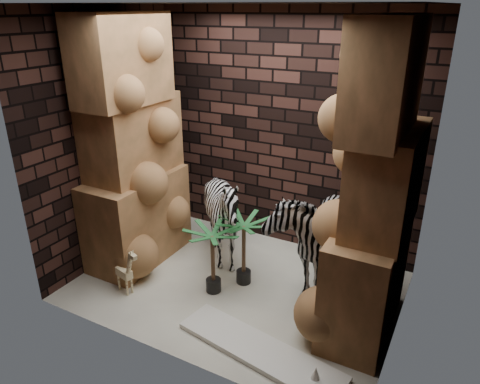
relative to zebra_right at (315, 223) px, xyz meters
The scene contains 14 objects.
floor 1.16m from the zebra_right, 144.65° to the right, with size 3.50×3.50×0.00m, color white.
ceiling 2.41m from the zebra_right, 144.65° to the right, with size 3.50×3.50×0.00m, color black.
wall_back 1.27m from the zebra_right, 133.72° to the left, with size 3.50×3.50×0.00m, color black.
wall_front 2.03m from the zebra_right, 112.09° to the right, with size 3.50×3.50×0.00m, color black.
wall_left 2.62m from the zebra_right, 168.40° to the right, with size 3.00×3.00×0.00m, color black.
wall_right 1.37m from the zebra_right, 25.96° to the right, with size 3.00×3.00×0.00m, color black.
rock_pillar_left 2.29m from the zebra_right, 166.55° to the right, with size 0.68×1.30×3.00m, color tan, non-canonical shape.
rock_pillar_right 1.14m from the zebra_right, 35.52° to the right, with size 0.58×1.25×3.00m, color tan, non-canonical shape.
zebra_right is the anchor object (origin of this frame).
zebra_left 1.12m from the zebra_right, behind, with size 1.02×1.26×1.15m, color white.
giraffe_toy 2.17m from the zebra_right, 146.00° to the right, with size 0.32×0.11×0.62m, color #F7E5AA, non-canonical shape.
palm_front 0.86m from the zebra_right, 149.58° to the right, with size 0.36×0.36×0.83m, color #135B25, non-canonical shape.
palm_back 1.20m from the zebra_right, 141.61° to the right, with size 0.36×0.36×0.80m, color #135B25, non-canonical shape.
surfboard 1.53m from the zebra_right, 90.57° to the right, with size 1.67×0.41×0.05m, color white.
Camera 1 is at (2.07, -3.76, 2.98)m, focal length 33.28 mm.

